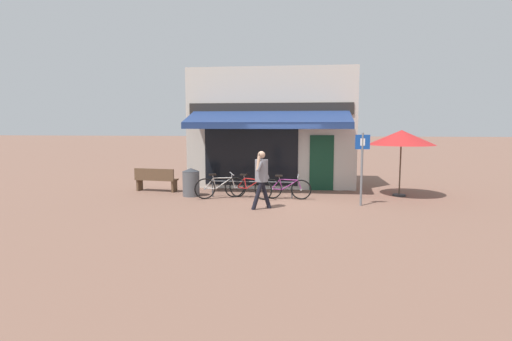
# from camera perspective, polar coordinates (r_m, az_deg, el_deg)

# --- Properties ---
(ground_plane) EXTENTS (160.00, 160.00, 0.00)m
(ground_plane) POSITION_cam_1_polar(r_m,az_deg,el_deg) (13.09, 3.73, -4.40)
(ground_plane) COLOR brown
(shop_front) EXTENTS (6.59, 4.68, 4.69)m
(shop_front) POSITION_cam_1_polar(r_m,az_deg,el_deg) (16.79, 2.42, 6.04)
(shop_front) COLOR beige
(shop_front) RESTS_ON ground_plane
(bike_rack_rail) EXTENTS (2.84, 0.04, 0.57)m
(bike_rack_rail) POSITION_cam_1_polar(r_m,az_deg,el_deg) (13.63, -0.60, -1.98)
(bike_rack_rail) COLOR #47494F
(bike_rack_rail) RESTS_ON ground_plane
(bicycle_silver) EXTENTS (1.63, 0.84, 0.87)m
(bicycle_silver) POSITION_cam_1_polar(r_m,az_deg,el_deg) (13.55, -5.17, -2.39)
(bicycle_silver) COLOR black
(bicycle_silver) RESTS_ON ground_plane
(bicycle_red) EXTENTS (1.58, 0.78, 0.82)m
(bicycle_red) POSITION_cam_1_polar(r_m,az_deg,el_deg) (13.52, -0.87, -2.46)
(bicycle_red) COLOR black
(bicycle_red) RESTS_ON ground_plane
(bicycle_purple) EXTENTS (1.67, 0.52, 0.84)m
(bicycle_purple) POSITION_cam_1_polar(r_m,az_deg,el_deg) (13.38, 4.35, -2.57)
(bicycle_purple) COLOR black
(bicycle_purple) RESTS_ON ground_plane
(pedestrian_adult) EXTENTS (0.58, 0.67, 1.73)m
(pedestrian_adult) POSITION_cam_1_polar(r_m,az_deg,el_deg) (11.71, 0.79, -0.45)
(pedestrian_adult) COLOR black
(pedestrian_adult) RESTS_ON ground_plane
(litter_bin) EXTENTS (0.59, 0.59, 0.99)m
(litter_bin) POSITION_cam_1_polar(r_m,az_deg,el_deg) (14.11, -9.27, -1.64)
(litter_bin) COLOR #515459
(litter_bin) RESTS_ON ground_plane
(parking_sign) EXTENTS (0.44, 0.07, 2.24)m
(parking_sign) POSITION_cam_1_polar(r_m,az_deg,el_deg) (12.59, 14.90, 1.31)
(parking_sign) COLOR slate
(parking_sign) RESTS_ON ground_plane
(cafe_parasol) EXTENTS (2.28, 2.28, 2.31)m
(cafe_parasol) POSITION_cam_1_polar(r_m,az_deg,el_deg) (14.68, 20.06, 4.41)
(cafe_parasol) COLOR #4C3D2D
(cafe_parasol) RESTS_ON ground_plane
(park_bench) EXTENTS (1.64, 0.65, 0.87)m
(park_bench) POSITION_cam_1_polar(r_m,az_deg,el_deg) (15.39, -14.12, -1.20)
(park_bench) COLOR brown
(park_bench) RESTS_ON ground_plane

